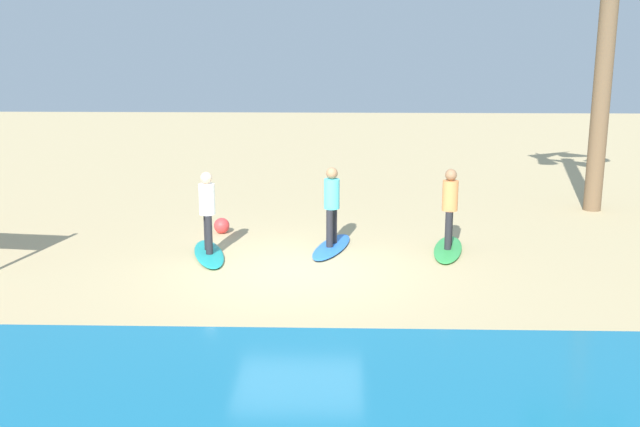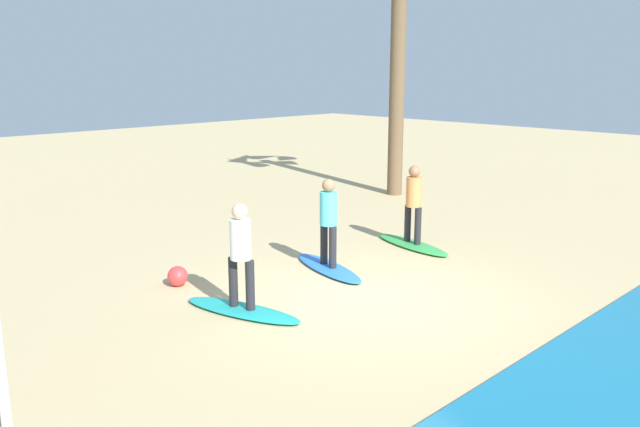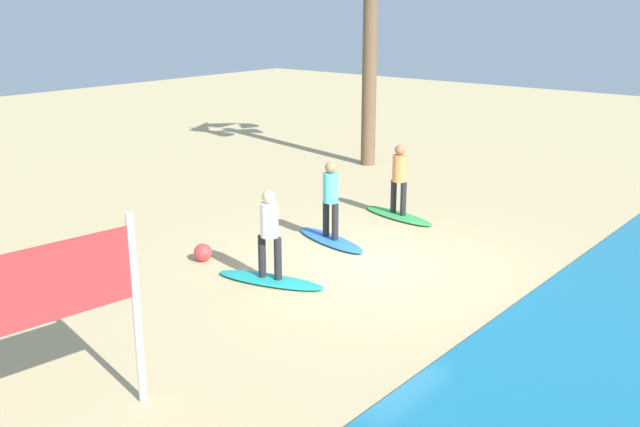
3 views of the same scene
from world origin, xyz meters
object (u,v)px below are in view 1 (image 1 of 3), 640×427
(surfboard_blue, at_px, (332,247))
(beach_ball, at_px, (222,226))
(surfboard_green, at_px, (448,249))
(surfer_green, at_px, (450,202))
(surfer_teal, at_px, (207,206))
(surfboard_teal, at_px, (209,254))
(surfer_blue, at_px, (332,201))

(surfboard_blue, xyz_separation_m, beach_ball, (2.50, -1.20, 0.13))
(surfboard_green, xyz_separation_m, surfer_green, (0.00, 0.00, 0.99))
(surfer_teal, height_order, beach_ball, surfer_teal)
(surfboard_teal, xyz_separation_m, beach_ball, (0.02, -1.78, 0.13))
(surfer_teal, bearing_deg, beach_ball, -89.46)
(surfboard_blue, height_order, surfer_teal, surfer_teal)
(surfer_teal, distance_m, beach_ball, 1.98)
(surfboard_teal, bearing_deg, beach_ball, 165.13)
(surfboard_teal, bearing_deg, surfer_teal, -91.38)
(surfer_green, bearing_deg, surfer_teal, 5.54)
(surfboard_blue, relative_size, surfboard_teal, 1.00)
(surfer_green, height_order, beach_ball, surfer_green)
(beach_ball, bearing_deg, surfboard_green, 165.07)
(surfboard_blue, relative_size, surfer_blue, 1.28)
(surfboard_green, relative_size, surfer_teal, 1.28)
(surfer_blue, height_order, surfer_teal, same)
(surfboard_green, relative_size, surfer_green, 1.28)
(surfboard_green, relative_size, surfboard_blue, 1.00)
(surfer_blue, bearing_deg, beach_ball, -25.64)
(surfer_blue, relative_size, beach_ball, 4.63)
(surfboard_teal, bearing_deg, surfer_green, 80.12)
(surfboard_green, distance_m, beach_ball, 5.08)
(surfboard_green, xyz_separation_m, surfboard_teal, (4.89, 0.47, 0.00))
(surfboard_teal, distance_m, beach_ball, 1.79)
(surfer_green, distance_m, beach_ball, 5.15)
(surfboard_green, distance_m, surfer_blue, 2.61)
(surfboard_green, distance_m, surfboard_teal, 4.92)
(surfboard_blue, bearing_deg, surfer_green, 102.27)
(surfboard_green, height_order, surfboard_blue, same)
(surfer_blue, xyz_separation_m, surfer_teal, (2.48, 0.58, 0.00))
(surfer_teal, bearing_deg, surfer_green, -174.46)
(surfboard_blue, bearing_deg, beach_ball, -100.77)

